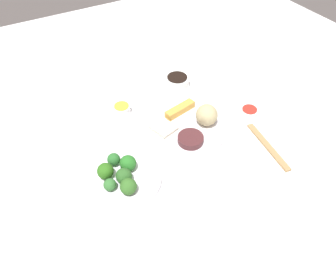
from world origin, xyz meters
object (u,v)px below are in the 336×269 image
Objects in this scene: main_plate at (185,128)px; soy_sauce_bowl at (177,82)px; sauce_ramekin_sweet_and_sour at (249,112)px; sauce_ramekin_hot_mustard at (122,109)px; chopsticks_pair at (268,146)px; broccoli_plate at (123,179)px.

main_plate is 0.26m from soy_sauce_bowl.
sauce_ramekin_sweet_and_sour is 0.46m from sauce_ramekin_hot_mustard.
sauce_ramekin_sweet_and_sour reaches higher than chopsticks_pair.
main_plate is 4.49× the size of sauce_ramekin_hot_mustard.
soy_sauce_bowl reaches higher than main_plate.
soy_sauce_bowl is 1.52× the size of sauce_ramekin_sweet_and_sour.
chopsticks_pair is (0.08, -0.44, -0.01)m from soy_sauce_bowl.
broccoli_plate is 2.40× the size of soy_sauce_bowl.
chopsticks_pair is at bearing -49.47° from sauce_ramekin_hot_mustard.
soy_sauce_bowl reaches higher than chopsticks_pair.
sauce_ramekin_sweet_and_sour is at bearing 72.74° from chopsticks_pair.
sauce_ramekin_sweet_and_sour is at bearing -32.07° from sauce_ramekin_hot_mustard.
sauce_ramekin_sweet_and_sour is at bearing 4.81° from broccoli_plate.
chopsticks_pair is (0.19, -0.20, -0.00)m from main_plate.
main_plate is at bearing 168.09° from sauce_ramekin_sweet_and_sour.
sauce_ramekin_hot_mustard is 0.29× the size of chopsticks_pair.
chopsticks_pair is (-0.05, -0.15, -0.01)m from sauce_ramekin_sweet_and_sour.
chopsticks_pair is (0.34, -0.40, -0.01)m from sauce_ramekin_hot_mustard.
sauce_ramekin_hot_mustard reaches higher than broccoli_plate.
soy_sauce_bowl is at bearing 65.05° from main_plate.
broccoli_plate is (-0.27, -0.09, -0.00)m from main_plate.
broccoli_plate is at bearing -113.72° from sauce_ramekin_hot_mustard.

